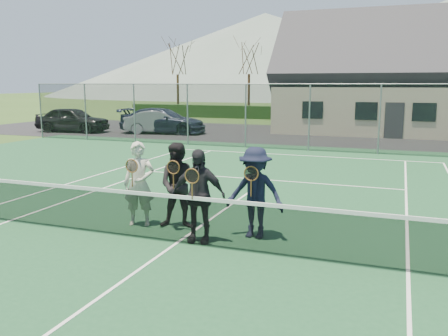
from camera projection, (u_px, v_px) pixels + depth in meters
The scene contains 19 objects.
ground at pixel (329, 136), 27.47m from camera, with size 220.00×220.00×0.00m, color #2F4D1B.
court_surface at pixel (177, 244), 9.03m from camera, with size 30.00×30.00×0.02m, color #1C4C2B.
tarmac_carpark at pixel (263, 134), 28.85m from camera, with size 40.00×12.00×0.01m, color black.
hedge_row at pixel (351, 114), 38.44m from camera, with size 40.00×1.20×1.10m, color black.
hill_west at pixel (265, 56), 103.67m from camera, with size 110.00×110.00×18.00m, color slate.
car_a at pixel (72, 120), 29.77m from camera, with size 1.86×4.61×1.57m, color black.
car_b at pixel (161, 122), 28.78m from camera, with size 1.50×4.31×1.42m, color #94989C.
car_c at pixel (163, 121), 28.96m from camera, with size 2.15×5.29×1.54m, color #1B2136.
court_markings at pixel (177, 243), 9.02m from camera, with size 11.03×23.83×0.01m.
tennis_net at pixel (177, 217), 8.93m from camera, with size 11.68×0.08×1.10m.
perimeter_fence at pixel (309, 117), 21.21m from camera, with size 30.07×0.07×3.02m.
clubhouse at pixel (407, 67), 29.08m from camera, with size 15.60×8.20×7.70m.
tree_a at pixel (177, 53), 43.95m from camera, with size 3.20×3.20×7.77m.
tree_b at pixel (249, 51), 41.54m from camera, with size 3.20×3.20×7.77m.
tree_c at pixel (381, 48), 37.76m from camera, with size 3.20×3.20×7.77m.
player_a at pixel (139, 184), 10.05m from camera, with size 0.76×0.62×1.80m.
player_b at pixel (179, 185), 9.89m from camera, with size 1.03×0.90×1.80m.
player_c at pixel (198, 196), 8.99m from camera, with size 1.11×0.59×1.80m.
player_d at pixel (255, 193), 9.23m from camera, with size 1.18×0.71×1.80m.
Camera 1 is at (3.86, -7.77, 3.02)m, focal length 38.00 mm.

